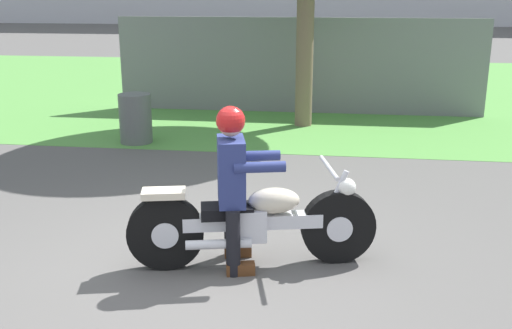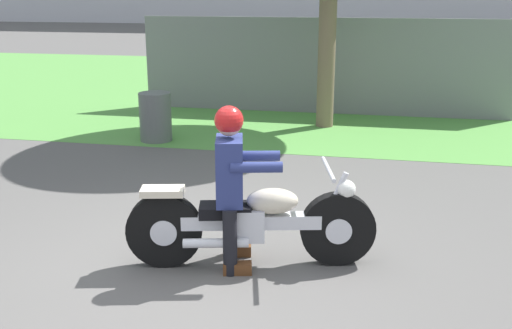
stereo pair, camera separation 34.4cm
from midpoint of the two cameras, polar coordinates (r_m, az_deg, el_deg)
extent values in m
plane|color=#565451|center=(5.14, -4.16, -10.39)|extent=(120.00, 120.00, 0.00)
cube|color=#549342|center=(14.58, 6.51, 7.16)|extent=(60.00, 12.00, 0.01)
cylinder|color=black|center=(5.26, 9.64, -6.07)|extent=(0.66, 0.26, 0.65)
cylinder|color=silver|center=(5.26, 9.64, -6.07)|extent=(0.25, 0.19, 0.23)
cylinder|color=black|center=(5.19, -6.83, -6.26)|extent=(0.66, 0.26, 0.65)
cylinder|color=silver|center=(5.19, -6.83, -6.26)|extent=(0.25, 0.19, 0.23)
cube|color=silver|center=(5.14, 1.47, -5.41)|extent=(1.19, 0.41, 0.12)
cube|color=silver|center=(5.15, 0.91, -5.62)|extent=(0.37, 0.31, 0.28)
ellipsoid|color=beige|center=(5.09, 3.51, -3.50)|extent=(0.48, 0.33, 0.22)
cube|color=black|center=(5.10, -1.00, -4.39)|extent=(0.48, 0.33, 0.10)
cube|color=beige|center=(5.07, -6.96, -2.56)|extent=(0.40, 0.28, 0.06)
cylinder|color=silver|center=(5.16, 9.23, -3.52)|extent=(0.26, 0.11, 0.53)
cylinder|color=silver|center=(5.06, 8.82, -0.44)|extent=(0.18, 0.65, 0.04)
sphere|color=white|center=(5.15, 10.49, -2.35)|extent=(0.16, 0.16, 0.16)
cylinder|color=silver|center=(5.06, -1.89, -7.50)|extent=(0.55, 0.20, 0.08)
cylinder|color=black|center=(5.35, -0.57, -5.88)|extent=(0.12, 0.12, 0.57)
cube|color=#593319|center=(5.44, 0.08, -8.18)|extent=(0.26, 0.15, 0.10)
cylinder|color=black|center=(5.02, -0.51, -7.43)|extent=(0.12, 0.12, 0.57)
cube|color=#593319|center=(5.12, 0.18, -9.86)|extent=(0.26, 0.15, 0.10)
cube|color=navy|center=(4.99, -0.56, -0.62)|extent=(0.30, 0.42, 0.56)
cylinder|color=navy|center=(5.14, 1.87, 0.80)|extent=(0.43, 0.18, 0.09)
cylinder|color=navy|center=(4.81, 2.09, -0.28)|extent=(0.43, 0.18, 0.09)
sphere|color=#D8A884|center=(4.89, -0.57, 3.87)|extent=(0.20, 0.20, 0.20)
sphere|color=#B21919|center=(4.88, -0.57, 4.21)|extent=(0.24, 0.24, 0.24)
cylinder|color=brown|center=(10.39, 7.71, 10.79)|extent=(0.30, 0.30, 2.65)
cylinder|color=#595E5B|center=(9.52, -8.52, 4.49)|extent=(0.50, 0.50, 0.76)
cube|color=slate|center=(11.59, 7.11, 9.25)|extent=(7.00, 0.06, 1.80)
camera|label=1|loc=(0.17, -88.10, 0.56)|focal=42.09mm
camera|label=2|loc=(0.17, 91.90, -0.56)|focal=42.09mm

